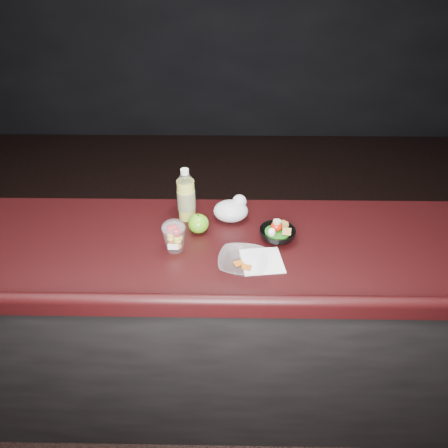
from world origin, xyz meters
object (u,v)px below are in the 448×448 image
(snack_bowl, at_px, (277,233))
(fruit_cup, at_px, (174,235))
(takeout_bowl, at_px, (243,262))
(green_apple, at_px, (198,223))
(lemonade_bottle, at_px, (186,198))

(snack_bowl, bearing_deg, fruit_cup, -169.54)
(fruit_cup, relative_size, snack_bowl, 0.82)
(snack_bowl, bearing_deg, takeout_bowl, -128.38)
(fruit_cup, distance_m, green_apple, 0.16)
(takeout_bowl, bearing_deg, green_apple, 128.52)
(lemonade_bottle, distance_m, snack_bowl, 0.43)
(fruit_cup, relative_size, green_apple, 1.46)
(snack_bowl, bearing_deg, green_apple, 171.85)
(lemonade_bottle, bearing_deg, green_apple, -61.54)
(lemonade_bottle, bearing_deg, snack_bowl, -21.80)
(takeout_bowl, bearing_deg, fruit_cup, 158.43)
(green_apple, xyz_separation_m, takeout_bowl, (0.19, -0.24, -0.02))
(lemonade_bottle, xyz_separation_m, green_apple, (0.06, -0.11, -0.06))
(lemonade_bottle, xyz_separation_m, fruit_cup, (-0.03, -0.24, -0.03))
(snack_bowl, relative_size, takeout_bowl, 0.78)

